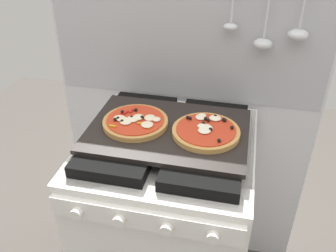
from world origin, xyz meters
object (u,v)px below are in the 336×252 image
Objects in this scene: stove at (168,224)px; pizza_right at (206,131)px; pizza_left at (135,122)px; baking_tray at (168,130)px.

pizza_right is at bearing -1.09° from stove.
pizza_left is 0.24m from pizza_right.
stove is 4.00× the size of pizza_left.
pizza_left is at bearing 179.94° from pizza_right.
pizza_left reaches higher than baking_tray.
stove is at bearing 178.91° from pizza_right.
stove is at bearing -90.00° from baking_tray.
pizza_left is at bearing -178.07° from baking_tray.
pizza_right reaches higher than baking_tray.
baking_tray is 0.13m from pizza_right.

